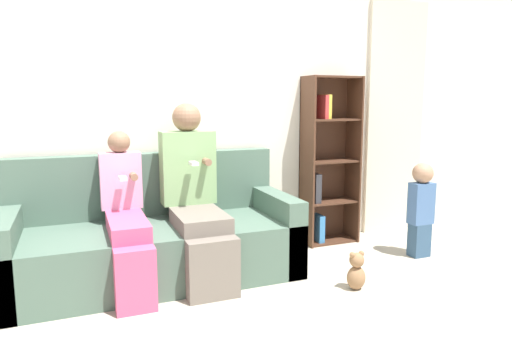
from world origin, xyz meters
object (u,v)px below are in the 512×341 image
Objects in this scene: child_seated at (126,214)px; bookshelf at (326,162)px; adult_seated at (195,190)px; toddler_standing at (421,206)px; couch at (154,241)px; teddy_bear at (356,272)px.

bookshelf is (1.86, 0.45, 0.21)m from child_seated.
toddler_standing is (1.88, -0.30, -0.22)m from adult_seated.
couch is 1.90× the size of child_seated.
couch is at bearing -169.18° from bookshelf.
bookshelf is (-0.53, 0.68, 0.31)m from toddler_standing.
couch is 7.50× the size of teddy_bear.
bookshelf reaches higher than couch.
couch is 2.22m from toddler_standing.
child_seated is at bearing 156.92° from teddy_bear.
couch reaches higher than teddy_bear.
toddler_standing is 2.90× the size of teddy_bear.
adult_seated is (0.30, -0.07, 0.38)m from couch.
child_seated is at bearing -173.52° from adult_seated.
bookshelf is 1.30m from teddy_bear.
adult_seated is 1.31m from teddy_bear.
child_seated is (-0.51, -0.06, -0.12)m from adult_seated.
bookshelf is 5.52× the size of teddy_bear.
adult_seated is 4.67× the size of teddy_bear.
adult_seated is 1.18× the size of child_seated.
couch is at bearing 149.14° from teddy_bear.
toddler_standing is at bearing 23.55° from teddy_bear.
bookshelf is (1.65, 0.32, 0.47)m from couch.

